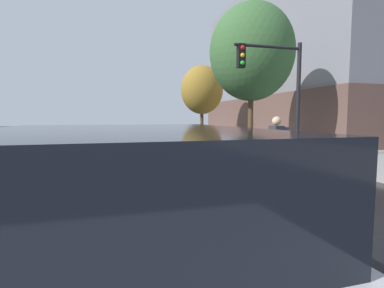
{
  "coord_description": "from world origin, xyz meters",
  "views": [
    {
      "loc": [
        -1.09,
        -6.54,
        1.66
      ],
      "look_at": [
        0.75,
        0.32,
        1.03
      ],
      "focal_mm": 27.62,
      "sensor_mm": 36.0,
      "label": 1
    }
  ],
  "objects_px": {
    "cyclist": "(275,150)",
    "street_tree_near": "(252,52)",
    "manhole_cover": "(319,215)",
    "fire_hydrant": "(257,139)",
    "street_tree_mid": "(202,90)",
    "traffic_light_near": "(277,82)",
    "sedan_near": "(126,238)"
  },
  "relations": [
    {
      "from": "sedan_near",
      "to": "street_tree_mid",
      "type": "distance_m",
      "value": 20.0
    },
    {
      "from": "cyclist",
      "to": "street_tree_near",
      "type": "bearing_deg",
      "value": 69.04
    },
    {
      "from": "street_tree_near",
      "to": "street_tree_mid",
      "type": "xyz_separation_m",
      "value": [
        0.09,
        8.13,
        -0.98
      ]
    },
    {
      "from": "street_tree_near",
      "to": "cyclist",
      "type": "bearing_deg",
      "value": -110.96
    },
    {
      "from": "cyclist",
      "to": "traffic_light_near",
      "type": "distance_m",
      "value": 3.52
    },
    {
      "from": "manhole_cover",
      "to": "sedan_near",
      "type": "bearing_deg",
      "value": -147.22
    },
    {
      "from": "sedan_near",
      "to": "traffic_light_near",
      "type": "relative_size",
      "value": 1.11
    },
    {
      "from": "traffic_light_near",
      "to": "fire_hydrant",
      "type": "bearing_deg",
      "value": 69.33
    },
    {
      "from": "fire_hydrant",
      "to": "street_tree_mid",
      "type": "xyz_separation_m",
      "value": [
        -0.95,
        6.8,
        3.14
      ]
    },
    {
      "from": "cyclist",
      "to": "traffic_light_near",
      "type": "bearing_deg",
      "value": 58.67
    },
    {
      "from": "traffic_light_near",
      "to": "street_tree_mid",
      "type": "bearing_deg",
      "value": 85.41
    },
    {
      "from": "manhole_cover",
      "to": "fire_hydrant",
      "type": "height_order",
      "value": "fire_hydrant"
    },
    {
      "from": "cyclist",
      "to": "street_tree_near",
      "type": "distance_m",
      "value": 7.62
    },
    {
      "from": "sedan_near",
      "to": "street_tree_near",
      "type": "bearing_deg",
      "value": 59.87
    },
    {
      "from": "manhole_cover",
      "to": "cyclist",
      "type": "bearing_deg",
      "value": 77.09
    },
    {
      "from": "manhole_cover",
      "to": "fire_hydrant",
      "type": "distance_m",
      "value": 10.64
    },
    {
      "from": "manhole_cover",
      "to": "cyclist",
      "type": "relative_size",
      "value": 0.37
    },
    {
      "from": "cyclist",
      "to": "fire_hydrant",
      "type": "relative_size",
      "value": 2.19
    },
    {
      "from": "manhole_cover",
      "to": "traffic_light_near",
      "type": "relative_size",
      "value": 0.15
    },
    {
      "from": "manhole_cover",
      "to": "sedan_near",
      "type": "height_order",
      "value": "sedan_near"
    },
    {
      "from": "manhole_cover",
      "to": "street_tree_mid",
      "type": "xyz_separation_m",
      "value": [
        2.99,
        16.67,
        3.67
      ]
    },
    {
      "from": "manhole_cover",
      "to": "street_tree_mid",
      "type": "bearing_deg",
      "value": 79.82
    },
    {
      "from": "fire_hydrant",
      "to": "manhole_cover",
      "type": "bearing_deg",
      "value": -111.77
    },
    {
      "from": "manhole_cover",
      "to": "traffic_light_near",
      "type": "distance_m",
      "value": 5.98
    },
    {
      "from": "sedan_near",
      "to": "street_tree_mid",
      "type": "bearing_deg",
      "value": 71.54
    },
    {
      "from": "cyclist",
      "to": "manhole_cover",
      "type": "bearing_deg",
      "value": -102.91
    },
    {
      "from": "fire_hydrant",
      "to": "street_tree_near",
      "type": "distance_m",
      "value": 4.45
    },
    {
      "from": "manhole_cover",
      "to": "traffic_light_near",
      "type": "bearing_deg",
      "value": 67.1
    },
    {
      "from": "sedan_near",
      "to": "fire_hydrant",
      "type": "distance_m",
      "value": 13.99
    },
    {
      "from": "cyclist",
      "to": "fire_hydrant",
      "type": "height_order",
      "value": "cyclist"
    },
    {
      "from": "street_tree_near",
      "to": "street_tree_mid",
      "type": "distance_m",
      "value": 8.19
    },
    {
      "from": "cyclist",
      "to": "fire_hydrant",
      "type": "distance_m",
      "value": 8.24
    }
  ]
}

